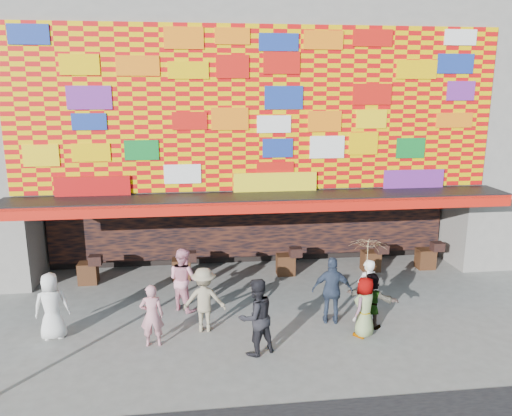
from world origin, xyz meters
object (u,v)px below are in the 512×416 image
(ped_b, at_px, (152,315))
(parasol, at_px, (367,256))
(ped_c, at_px, (256,317))
(ped_a, at_px, (52,306))
(ped_e, at_px, (332,290))
(ped_f, at_px, (371,300))
(ped_i, at_px, (183,279))
(ped_h, at_px, (367,290))
(ped_d, at_px, (204,300))
(ped_g, at_px, (365,307))

(ped_b, xyz_separation_m, parasol, (5.32, -0.16, 1.34))
(parasol, bearing_deg, ped_c, -169.43)
(ped_a, xyz_separation_m, parasol, (7.85, -0.85, 1.27))
(ped_c, xyz_separation_m, parasol, (2.85, 0.53, 1.20))
(ped_e, bearing_deg, ped_f, 170.40)
(ped_i, bearing_deg, ped_h, -150.65)
(ped_c, height_order, ped_d, ped_c)
(ped_c, distance_m, ped_g, 2.90)
(ped_d, distance_m, ped_h, 4.41)
(ped_i, bearing_deg, ped_a, 65.50)
(ped_f, relative_size, ped_i, 0.83)
(ped_e, bearing_deg, ped_i, -6.76)
(ped_f, height_order, ped_g, ped_g)
(ped_c, bearing_deg, parasol, 164.77)
(ped_g, bearing_deg, ped_i, -67.95)
(ped_b, distance_m, ped_e, 4.75)
(ped_c, bearing_deg, ped_i, -82.61)
(ped_a, height_order, ped_d, ped_a)
(ped_a, bearing_deg, ped_i, -167.55)
(ped_b, height_order, ped_i, ped_i)
(parasol, bearing_deg, ped_h, 67.82)
(ped_g, height_order, ped_h, ped_h)
(ped_e, distance_m, ped_g, 1.04)
(parasol, bearing_deg, ped_i, 154.89)
(ped_b, distance_m, ped_f, 5.65)
(ped_i, bearing_deg, ped_c, 166.71)
(ped_h, xyz_separation_m, parasol, (-0.37, -0.90, 1.28))
(ped_d, xyz_separation_m, ped_e, (3.42, 0.03, 0.06))
(ped_d, height_order, ped_h, ped_d)
(ped_f, bearing_deg, ped_d, 31.53)
(ped_a, distance_m, ped_c, 5.19)
(ped_g, bearing_deg, ped_h, -155.01)
(ped_e, distance_m, parasol, 1.59)
(ped_g, xyz_separation_m, parasol, (0.00, 0.00, 1.35))
(ped_b, xyz_separation_m, ped_i, (0.72, 2.00, 0.11))
(ped_c, relative_size, parasol, 1.03)
(ped_h, bearing_deg, ped_g, 49.79)
(ped_g, bearing_deg, ped_a, -49.02)
(ped_d, distance_m, ped_g, 4.11)
(ped_i, bearing_deg, ped_f, -155.57)
(ped_e, relative_size, parasol, 1.01)
(ped_e, height_order, ped_g, ped_e)
(ped_c, xyz_separation_m, ped_d, (-1.19, 1.32, -0.08))
(ped_a, relative_size, ped_b, 1.09)
(ped_c, distance_m, ped_i, 3.21)
(ped_b, distance_m, ped_d, 1.44)
(ped_e, relative_size, ped_g, 1.17)
(ped_b, height_order, ped_h, ped_h)
(ped_a, xyz_separation_m, ped_f, (8.17, -0.40, -0.11))
(ped_e, bearing_deg, ped_b, 19.86)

